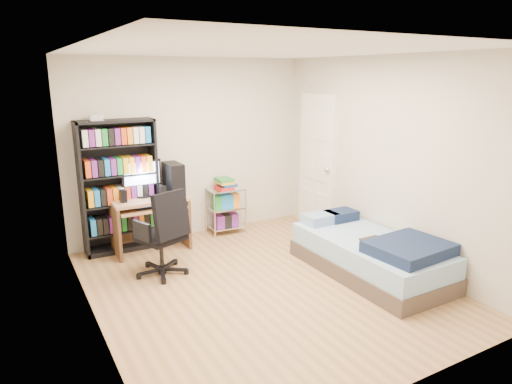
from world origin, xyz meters
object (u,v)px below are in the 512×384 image
media_shelf (119,185)px  computer_desk (155,201)px  bed (371,254)px  office_chair (164,248)px

media_shelf → computer_desk: 0.50m
bed → computer_desk: bearing=133.0°
bed → media_shelf: bearing=136.7°
media_shelf → computer_desk: media_shelf is taller
computer_desk → bed: (1.91, -2.05, -0.41)m
office_chair → bed: (2.11, -1.16, -0.09)m
office_chair → bed: office_chair is taller
computer_desk → media_shelf: bearing=160.3°
media_shelf → office_chair: size_ratio=1.75×
computer_desk → office_chair: computer_desk is taller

